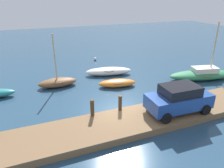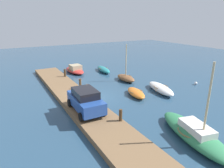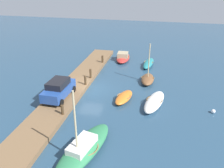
# 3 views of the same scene
# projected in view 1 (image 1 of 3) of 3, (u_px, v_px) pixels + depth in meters

# --- Properties ---
(ground_plane) EXTENTS (84.00, 84.00, 0.00)m
(ground_plane) POSITION_uv_depth(u_px,v_px,m) (118.00, 111.00, 14.29)
(ground_plane) COLOR navy
(dock_platform) EXTENTS (25.60, 2.95, 0.43)m
(dock_platform) POSITION_uv_depth(u_px,v_px,m) (130.00, 122.00, 12.68)
(dock_platform) COLOR brown
(dock_platform) RESTS_ON ground_plane
(sailboat_green) EXTENTS (6.53, 3.27, 5.17)m
(sailboat_green) POSITION_uv_depth(u_px,v_px,m) (202.00, 74.00, 19.60)
(sailboat_green) COLOR #2D7A4C
(sailboat_green) RESTS_ON ground_plane
(dinghy_orange) EXTENTS (3.34, 1.89, 0.61)m
(dinghy_orange) POSITION_uv_depth(u_px,v_px,m) (117.00, 83.00, 18.07)
(dinghy_orange) COLOR orange
(dinghy_orange) RESTS_ON ground_plane
(rowboat_white) EXTENTS (4.66, 2.37, 0.73)m
(rowboat_white) POSITION_uv_depth(u_px,v_px,m) (108.00, 71.00, 20.67)
(rowboat_white) COLOR white
(rowboat_white) RESTS_ON ground_plane
(rowboat_brown) EXTENTS (3.21, 1.46, 4.48)m
(rowboat_brown) POSITION_uv_depth(u_px,v_px,m) (58.00, 82.00, 18.04)
(rowboat_brown) COLOR brown
(rowboat_brown) RESTS_ON ground_plane
(mooring_post_mid_west) EXTENTS (0.24, 0.24, 1.07)m
(mooring_post_mid_west) POSITION_uv_depth(u_px,v_px,m) (92.00, 108.00, 12.77)
(mooring_post_mid_west) COLOR #47331E
(mooring_post_mid_west) RESTS_ON dock_platform
(mooring_post_mid_east) EXTENTS (0.23, 0.23, 1.01)m
(mooring_post_mid_east) POSITION_uv_depth(u_px,v_px,m) (120.00, 103.00, 13.41)
(mooring_post_mid_east) COLOR #47331E
(mooring_post_mid_east) RESTS_ON dock_platform
(mooring_post_east) EXTENTS (0.24, 0.24, 0.87)m
(mooring_post_east) POSITION_uv_depth(u_px,v_px,m) (195.00, 89.00, 15.49)
(mooring_post_east) COLOR #47331E
(mooring_post_east) RESTS_ON dock_platform
(parked_car) EXTENTS (4.08, 2.10, 1.79)m
(parked_car) POSITION_uv_depth(u_px,v_px,m) (179.00, 99.00, 13.08)
(parked_car) COLOR #234793
(parked_car) RESTS_ON dock_platform
(marker_buoy) EXTENTS (0.37, 0.37, 0.37)m
(marker_buoy) POSITION_uv_depth(u_px,v_px,m) (95.00, 59.00, 25.27)
(marker_buoy) COLOR silver
(marker_buoy) RESTS_ON ground_plane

